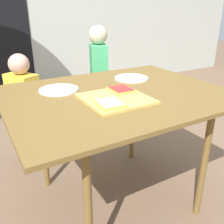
{
  "coord_description": "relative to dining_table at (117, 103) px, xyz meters",
  "views": [
    {
      "loc": [
        -0.71,
        -1.18,
        1.21
      ],
      "look_at": [
        -0.04,
        0.0,
        0.64
      ],
      "focal_mm": 40.39,
      "sensor_mm": 36.0,
      "label": 1
    }
  ],
  "objects": [
    {
      "name": "cutting_board",
      "position": [
        -0.07,
        -0.1,
        0.07
      ],
      "size": [
        0.33,
        0.33,
        0.01
      ],
      "primitive_type": "cube",
      "color": "tan",
      "rests_on": "dining_table"
    },
    {
      "name": "pizza_slice_far_right",
      "position": [
        0.01,
        -0.02,
        0.09
      ],
      "size": [
        0.12,
        0.14,
        0.02
      ],
      "color": "gold",
      "rests_on": "cutting_board"
    },
    {
      "name": "dining_table",
      "position": [
        0.0,
        0.0,
        0.0
      ],
      "size": [
        1.25,
        0.99,
        0.76
      ],
      "color": "brown",
      "rests_on": "ground"
    },
    {
      "name": "pizza_slice_near_left",
      "position": [
        -0.15,
        -0.18,
        0.09
      ],
      "size": [
        0.13,
        0.15,
        0.02
      ],
      "color": "gold",
      "rests_on": "cutting_board"
    },
    {
      "name": "ground_plane",
      "position": [
        0.0,
        0.0,
        -0.69
      ],
      "size": [
        16.0,
        16.0,
        0.0
      ],
      "primitive_type": "plane",
      "color": "brown"
    },
    {
      "name": "plate_white_left",
      "position": [
        -0.28,
        0.2,
        0.07
      ],
      "size": [
        0.23,
        0.23,
        0.01
      ],
      "primitive_type": "cylinder",
      "color": "white",
      "rests_on": "dining_table"
    },
    {
      "name": "child_left",
      "position": [
        -0.39,
        0.74,
        -0.19
      ],
      "size": [
        0.24,
        0.28,
        0.9
      ],
      "color": "#342C3C",
      "rests_on": "ground"
    },
    {
      "name": "child_right",
      "position": [
        0.31,
        0.85,
        -0.08
      ],
      "size": [
        0.21,
        0.27,
        1.07
      ],
      "color": "navy",
      "rests_on": "ground"
    },
    {
      "name": "plate_white_right",
      "position": [
        0.24,
        0.21,
        0.07
      ],
      "size": [
        0.23,
        0.23,
        0.01
      ],
      "primitive_type": "cylinder",
      "color": "white",
      "rests_on": "dining_table"
    }
  ]
}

